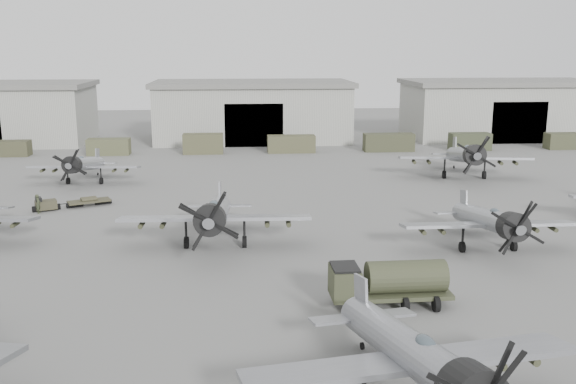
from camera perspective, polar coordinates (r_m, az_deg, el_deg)
name	(u,v)px	position (r m, az deg, el deg)	size (l,w,h in m)	color
ground	(283,298)	(36.38, -0.47, -9.37)	(220.00, 220.00, 0.00)	slate
hangar_center	(253,111)	(96.04, -3.17, 7.24)	(29.00, 14.80, 8.70)	#A3A499
hangar_right	(501,109)	(104.17, 18.38, 7.04)	(29.00, 14.80, 8.70)	#A3A499
support_truck_1	(5,148)	(89.55, -23.83, 3.56)	(6.06, 2.20, 1.96)	#3B3B27
support_truck_2	(109,147)	(86.15, -15.65, 3.90)	(5.38, 2.20, 2.09)	#494B31
support_truck_3	(203,144)	(84.62, -7.55, 4.28)	(5.19, 2.20, 2.59)	#46452D
support_truck_4	(291,144)	(84.84, 0.29, 4.30)	(6.26, 2.20, 2.25)	#46452D
support_truck_5	(389,142)	(86.92, 8.94, 4.38)	(6.65, 2.20, 2.35)	#373A25
support_truck_6	(470,142)	(90.17, 15.86, 4.34)	(5.41, 2.20, 2.30)	#343925
support_truck_7	(565,141)	(95.67, 23.41, 4.19)	(5.27, 2.20, 2.16)	#3B3D28
aircraft_near_1	(417,357)	(25.18, 11.36, -14.19)	(13.40, 12.06, 5.32)	gray
aircraft_mid_1	(215,214)	(44.46, -6.54, -1.98)	(13.39, 12.04, 5.36)	#989AA0
aircraft_mid_2	(491,221)	(45.55, 17.57, -2.47)	(11.95, 10.76, 4.81)	gray
aircraft_far_0	(83,165)	(68.10, -17.75, 2.34)	(11.24, 10.12, 4.48)	#989AA0
aircraft_far_1	(466,155)	(70.06, 15.51, 3.16)	(13.98, 12.59, 5.55)	gray
fuel_tanker	(389,280)	(35.26, 8.94, -7.76)	(6.54, 3.06, 2.51)	#363A25
tug_trailer	(63,203)	(58.70, -19.40, -0.97)	(6.18, 3.62, 1.26)	#3A3725
ground_crew	(38,204)	(57.72, -21.32, -0.99)	(0.60, 0.39, 1.65)	#323925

